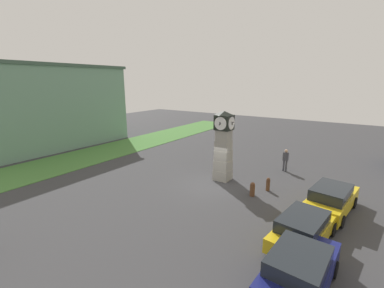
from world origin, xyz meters
TOP-DOWN VIEW (x-y plane):
  - ground_plane at (0.00, 0.00)m, footprint 72.51×72.51m
  - clock_tower at (1.56, -0.10)m, footprint 1.45×1.44m
  - bollard_near_tower at (0.10, -2.93)m, footprint 0.31×0.31m
  - bollard_mid_row at (1.45, -3.48)m, footprint 0.25×0.25m
  - car_navy_sedan at (-6.08, -6.98)m, footprint 4.25×2.17m
  - car_near_tower at (-3.24, -6.57)m, footprint 4.70×2.33m
  - car_by_building at (0.52, -7.22)m, footprint 4.66×2.40m
  - pedestrian_crossing_lot at (5.95, -3.38)m, footprint 0.25×0.41m
  - warehouse_blue_far at (-0.29, 21.27)m, footprint 16.57×9.44m
  - grass_verge_far at (3.43, 13.29)m, footprint 43.51×5.51m

SIDE VIEW (x-z plane):
  - ground_plane at x=0.00m, z-range 0.00..0.00m
  - grass_verge_far at x=3.43m, z-range 0.00..0.04m
  - bollard_mid_row at x=1.45m, z-range 0.01..0.90m
  - bollard_near_tower at x=0.10m, z-range 0.00..0.90m
  - car_near_tower at x=-3.24m, z-range 0.02..1.45m
  - car_navy_sedan at x=-6.08m, z-range 0.02..1.54m
  - car_by_building at x=0.52m, z-range 0.01..1.57m
  - pedestrian_crossing_lot at x=5.95m, z-range 0.14..1.91m
  - clock_tower at x=1.56m, z-range 0.03..5.03m
  - warehouse_blue_far at x=-0.29m, z-range 0.01..8.71m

